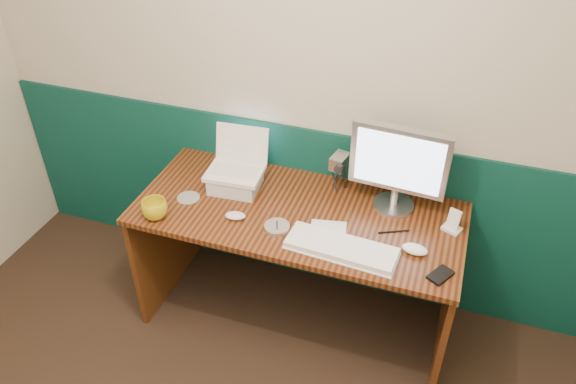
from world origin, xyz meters
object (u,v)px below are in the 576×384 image
at_px(mug, 155,209).
at_px(camcorder, 339,171).
at_px(desk, 297,267).
at_px(monitor, 398,167).
at_px(laptop, 234,155).
at_px(keyboard, 341,249).

xyz_separation_m(mug, camcorder, (0.77, 0.51, 0.06)).
bearing_deg(desk, monitor, 23.77).
relative_size(desk, camcorder, 7.40).
xyz_separation_m(desk, laptop, (-0.36, 0.08, 0.57)).
relative_size(laptop, keyboard, 0.56).
bearing_deg(mug, keyboard, 3.59).
xyz_separation_m(desk, keyboard, (0.27, -0.21, 0.39)).
relative_size(mug, camcorder, 0.57).
relative_size(desk, keyboard, 3.25).
xyz_separation_m(laptop, monitor, (0.79, 0.11, 0.03)).
bearing_deg(mug, desk, 22.90).
height_order(desk, monitor, monitor).
distance_m(monitor, keyboard, 0.48).
xyz_separation_m(monitor, camcorder, (-0.29, 0.05, -0.12)).
distance_m(monitor, camcorder, 0.32).
bearing_deg(monitor, camcorder, 173.65).
xyz_separation_m(keyboard, camcorder, (-0.13, 0.45, 0.09)).
distance_m(laptop, camcorder, 0.53).
distance_m(desk, camcorder, 0.56).
bearing_deg(monitor, laptop, -168.15).
xyz_separation_m(desk, mug, (-0.63, -0.27, 0.42)).
relative_size(desk, monitor, 3.48).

